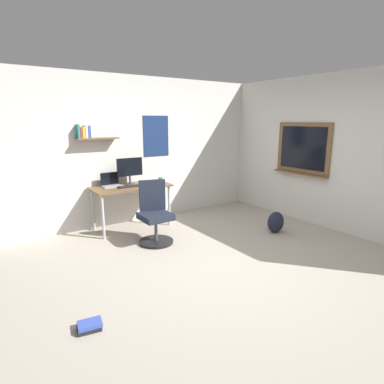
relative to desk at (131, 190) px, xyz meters
name	(u,v)px	position (x,y,z in m)	size (l,w,h in m)	color
ground_plane	(227,265)	(0.39, -2.06, -0.67)	(5.20, 5.20, 0.00)	#ADA393
wall_back	(141,150)	(0.39, 0.39, 0.64)	(5.00, 0.30, 2.60)	silver
wall_right	(341,154)	(2.84, -2.04, 0.63)	(0.22, 5.00, 2.60)	silver
desk	(131,190)	(0.00, 0.00, 0.00)	(1.32, 0.61, 0.75)	brown
office_chair	(155,216)	(0.02, -0.80, -0.26)	(0.52, 0.54, 0.95)	black
laptop	(111,183)	(-0.30, 0.15, 0.14)	(0.31, 0.21, 0.23)	#ADAFB5
monitor_primary	(130,169)	(0.03, 0.10, 0.35)	(0.46, 0.17, 0.46)	#38383D
keyboard	(129,186)	(-0.07, -0.08, 0.09)	(0.37, 0.13, 0.02)	black
computer_mouse	(144,184)	(0.21, -0.08, 0.10)	(0.10, 0.06, 0.03)	#262628
coffee_mug	(161,180)	(0.56, -0.03, 0.13)	(0.08, 0.08, 0.09)	#338C4C
backpack	(276,222)	(1.88, -1.58, -0.49)	(0.32, 0.22, 0.35)	#1E2333
book_stack_on_floor	(89,326)	(-1.48, -2.34, -0.63)	(0.24, 0.19, 0.07)	black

